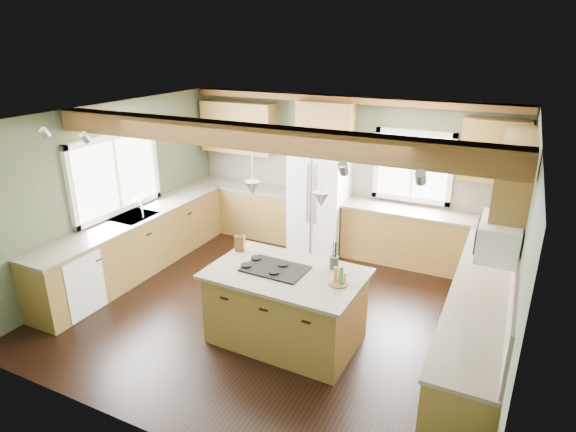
% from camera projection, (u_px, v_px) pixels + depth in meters
% --- Properties ---
extents(floor, '(5.60, 5.60, 0.00)m').
position_uv_depth(floor, '(279.00, 308.00, 6.59)').
color(floor, black).
rests_on(floor, ground).
extents(ceiling, '(5.60, 5.60, 0.00)m').
position_uv_depth(ceiling, '(278.00, 117.00, 5.68)').
color(ceiling, silver).
rests_on(ceiling, wall_back).
extents(wall_back, '(5.60, 0.00, 5.60)m').
position_uv_depth(wall_back, '(345.00, 173.00, 8.24)').
color(wall_back, '#434B35').
rests_on(wall_back, ground).
extents(wall_left, '(0.00, 5.00, 5.00)m').
position_uv_depth(wall_left, '(114.00, 191.00, 7.28)').
color(wall_left, '#434B35').
rests_on(wall_left, ground).
extents(wall_right, '(0.00, 5.00, 5.00)m').
position_uv_depth(wall_right, '(519.00, 262.00, 4.98)').
color(wall_right, '#434B35').
rests_on(wall_right, ground).
extents(ceiling_beam, '(5.55, 0.26, 0.26)m').
position_uv_depth(ceiling_beam, '(253.00, 137.00, 5.22)').
color(ceiling_beam, '#4C3115').
rests_on(ceiling_beam, ceiling).
extents(soffit_trim, '(5.55, 0.20, 0.10)m').
position_uv_depth(soffit_trim, '(346.00, 100.00, 7.72)').
color(soffit_trim, '#4C3115').
rests_on(soffit_trim, ceiling).
extents(backsplash_back, '(5.58, 0.03, 0.58)m').
position_uv_depth(backsplash_back, '(344.00, 178.00, 8.26)').
color(backsplash_back, brown).
rests_on(backsplash_back, wall_back).
extents(backsplash_right, '(0.03, 3.70, 0.58)m').
position_uv_depth(backsplash_right, '(516.00, 267.00, 5.06)').
color(backsplash_right, brown).
rests_on(backsplash_right, wall_right).
extents(base_cab_back_left, '(2.02, 0.60, 0.88)m').
position_uv_depth(base_cab_back_left, '(247.00, 210.00, 9.02)').
color(base_cab_back_left, brown).
rests_on(base_cab_back_left, floor).
extents(counter_back_left, '(2.06, 0.64, 0.04)m').
position_uv_depth(counter_back_left, '(246.00, 186.00, 8.86)').
color(counter_back_left, brown).
rests_on(counter_back_left, base_cab_back_left).
extents(base_cab_back_right, '(2.62, 0.60, 0.88)m').
position_uv_depth(base_cab_back_right, '(424.00, 240.00, 7.68)').
color(base_cab_back_right, brown).
rests_on(base_cab_back_right, floor).
extents(counter_back_right, '(2.66, 0.64, 0.04)m').
position_uv_depth(counter_back_right, '(427.00, 213.00, 7.51)').
color(counter_back_right, brown).
rests_on(counter_back_right, base_cab_back_right).
extents(base_cab_left, '(0.60, 3.70, 0.88)m').
position_uv_depth(base_cab_left, '(138.00, 245.00, 7.50)').
color(base_cab_left, brown).
rests_on(base_cab_left, floor).
extents(counter_left, '(0.64, 3.74, 0.04)m').
position_uv_depth(counter_left, '(134.00, 217.00, 7.34)').
color(counter_left, brown).
rests_on(counter_left, base_cab_left).
extents(base_cab_right, '(0.60, 3.70, 0.88)m').
position_uv_depth(base_cab_right, '(477.00, 323.00, 5.45)').
color(base_cab_right, brown).
rests_on(base_cab_right, floor).
extents(counter_right, '(0.64, 3.74, 0.04)m').
position_uv_depth(counter_right, '(483.00, 288.00, 5.29)').
color(counter_right, brown).
rests_on(counter_right, base_cab_right).
extents(upper_cab_back_left, '(1.40, 0.35, 0.90)m').
position_uv_depth(upper_cab_back_left, '(239.00, 127.00, 8.68)').
color(upper_cab_back_left, brown).
rests_on(upper_cab_back_left, wall_back).
extents(upper_cab_over_fridge, '(0.96, 0.35, 0.70)m').
position_uv_depth(upper_cab_over_fridge, '(326.00, 123.00, 7.91)').
color(upper_cab_over_fridge, brown).
rests_on(upper_cab_over_fridge, wall_back).
extents(upper_cab_right, '(0.35, 2.20, 0.90)m').
position_uv_depth(upper_cab_right, '(514.00, 178.00, 5.59)').
color(upper_cab_right, brown).
rests_on(upper_cab_right, wall_right).
extents(upper_cab_back_corner, '(0.90, 0.35, 0.90)m').
position_uv_depth(upper_cab_back_corner, '(494.00, 151.00, 6.92)').
color(upper_cab_back_corner, brown).
rests_on(upper_cab_back_corner, wall_back).
extents(window_left, '(0.04, 1.60, 1.05)m').
position_uv_depth(window_left, '(115.00, 174.00, 7.23)').
color(window_left, white).
rests_on(window_left, wall_left).
extents(window_back, '(1.10, 0.04, 1.00)m').
position_uv_depth(window_back, '(413.00, 166.00, 7.66)').
color(window_back, white).
rests_on(window_back, wall_back).
extents(sink, '(0.50, 0.65, 0.03)m').
position_uv_depth(sink, '(134.00, 217.00, 7.34)').
color(sink, '#262628').
rests_on(sink, counter_left).
extents(faucet, '(0.02, 0.02, 0.28)m').
position_uv_depth(faucet, '(143.00, 210.00, 7.21)').
color(faucet, '#B2B2B7').
rests_on(faucet, sink).
extents(dishwasher, '(0.60, 0.60, 0.84)m').
position_uv_depth(dishwasher, '(70.00, 281.00, 6.41)').
color(dishwasher, white).
rests_on(dishwasher, floor).
extents(oven, '(0.60, 0.72, 0.84)m').
position_uv_depth(oven, '(461.00, 396.00, 4.37)').
color(oven, white).
rests_on(oven, floor).
extents(microwave, '(0.40, 0.70, 0.38)m').
position_uv_depth(microwave, '(499.00, 238.00, 4.95)').
color(microwave, white).
rests_on(microwave, wall_right).
extents(pendant_left, '(0.18, 0.18, 0.16)m').
position_uv_depth(pendant_left, '(253.00, 188.00, 5.44)').
color(pendant_left, '#B2B2B7').
rests_on(pendant_left, ceiling).
extents(pendant_right, '(0.18, 0.18, 0.16)m').
position_uv_depth(pendant_right, '(321.00, 199.00, 5.07)').
color(pendant_right, '#B2B2B7').
rests_on(pendant_right, ceiling).
extents(refrigerator, '(0.90, 0.74, 1.80)m').
position_uv_depth(refrigerator, '(319.00, 199.00, 8.18)').
color(refrigerator, white).
rests_on(refrigerator, floor).
extents(island, '(1.73, 1.09, 0.88)m').
position_uv_depth(island, '(286.00, 308.00, 5.76)').
color(island, olive).
rests_on(island, floor).
extents(island_top, '(1.84, 1.20, 0.04)m').
position_uv_depth(island_top, '(286.00, 274.00, 5.60)').
color(island_top, brown).
rests_on(island_top, island).
extents(cooktop, '(0.75, 0.51, 0.02)m').
position_uv_depth(cooktop, '(275.00, 269.00, 5.65)').
color(cooktop, black).
rests_on(cooktop, island_top).
extents(knife_block, '(0.14, 0.12, 0.20)m').
position_uv_depth(knife_block, '(240.00, 243.00, 6.13)').
color(knife_block, brown).
rests_on(knife_block, island_top).
extents(utensil_crock, '(0.14, 0.14, 0.15)m').
position_uv_depth(utensil_crock, '(334.00, 262.00, 5.67)').
color(utensil_crock, '#37312C').
rests_on(utensil_crock, island_top).
extents(bottle_tray, '(0.29, 0.29, 0.21)m').
position_uv_depth(bottle_tray, '(339.00, 275.00, 5.29)').
color(bottle_tray, brown).
rests_on(bottle_tray, island_top).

